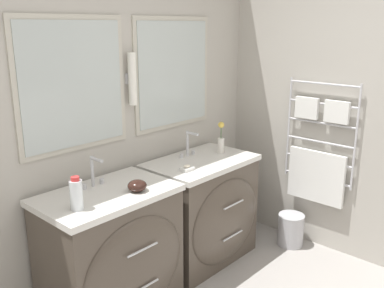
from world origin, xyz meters
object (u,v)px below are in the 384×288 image
object	(u,v)px
toiletry_bottle	(76,194)
amenity_bowl	(137,186)
flower_vase	(221,140)
waste_bin	(291,229)
vanity_right	(204,210)
vanity_left	(114,253)

from	to	relation	value
toiletry_bottle	amenity_bowl	bearing A→B (deg)	-5.65
amenity_bowl	flower_vase	distance (m)	1.05
waste_bin	flower_vase	bearing A→B (deg)	133.96
vanity_right	waste_bin	world-z (taller)	vanity_right
vanity_right	flower_vase	xyz separation A→B (m)	(0.26, 0.04, 0.53)
vanity_left	waste_bin	xyz separation A→B (m)	(1.63, -0.42, -0.29)
amenity_bowl	flower_vase	bearing A→B (deg)	7.60
toiletry_bottle	flower_vase	size ratio (longest dim) A/B	0.76
toiletry_bottle	flower_vase	world-z (taller)	flower_vase
toiletry_bottle	flower_vase	distance (m)	1.47
vanity_left	vanity_right	distance (m)	0.93
vanity_left	amenity_bowl	xyz separation A→B (m)	(0.14, -0.10, 0.46)
vanity_left	vanity_right	world-z (taller)	same
flower_vase	waste_bin	size ratio (longest dim) A/B	0.93
amenity_bowl	flower_vase	xyz separation A→B (m)	(1.04, 0.14, 0.07)
flower_vase	waste_bin	world-z (taller)	flower_vase
amenity_bowl	flower_vase	size ratio (longest dim) A/B	0.47
toiletry_bottle	waste_bin	size ratio (longest dim) A/B	0.71
vanity_right	flower_vase	distance (m)	0.59
vanity_left	toiletry_bottle	world-z (taller)	toiletry_bottle
vanity_left	flower_vase	world-z (taller)	flower_vase
vanity_right	toiletry_bottle	size ratio (longest dim) A/B	4.39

